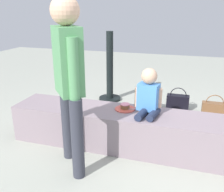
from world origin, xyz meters
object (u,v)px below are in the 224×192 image
Objects in this scene: water_bottle_far_side at (80,112)px; water_bottle_near_gift at (160,121)px; cake_plate at (125,108)px; handbag_black_leather at (178,102)px; party_cup_red at (179,122)px; gift_bag at (147,102)px; child_seated at (148,95)px; cake_box_white at (220,132)px; adult_standing at (69,72)px; handbag_brown_canvas at (214,110)px.

water_bottle_near_gift is at bearing 1.83° from water_bottle_far_side.
handbag_black_leather is (0.52, 1.21, -0.32)m from cake_plate.
gift_bag is at bearing 143.25° from party_cup_red.
child_seated is at bearing -27.87° from water_bottle_far_side.
cake_box_white is at bearing -27.17° from gift_bag.
handbag_black_leather is (0.18, 0.67, 0.03)m from water_bottle_near_gift.
water_bottle_far_side is at bearing -179.95° from cake_box_white.
handbag_black_leather is at bearing 28.75° from water_bottle_far_side.
cake_plate reaches higher than water_bottle_far_side.
adult_standing is 2.27m from handbag_brown_canvas.
cake_plate is 0.66× the size of gift_bag.
party_cup_red is at bearing 5.86° from water_bottle_far_side.
cake_plate reaches higher than handbag_black_leather.
party_cup_red is (0.31, 0.68, -0.58)m from child_seated.
child_seated reaches higher than cake_plate.
handbag_black_leather is at bearing 74.88° from water_bottle_near_gift.
gift_bag is (0.45, 1.57, -0.80)m from adult_standing.
adult_standing reaches higher than party_cup_red.
water_bottle_near_gift is (0.25, -0.47, -0.06)m from gift_bag.
water_bottle_near_gift is 1.11m from water_bottle_far_side.
gift_bag is 1.05× the size of cake_box_white.
cake_plate is at bearing -122.07° from water_bottle_near_gift.
water_bottle_near_gift is at bearing 57.40° from adult_standing.
party_cup_red is at bearing -84.91° from handbag_black_leather.
party_cup_red is at bearing -138.21° from handbag_brown_canvas.
handbag_brown_canvas is (0.45, 0.40, 0.07)m from party_cup_red.
child_seated is 1.39× the size of handbag_black_leather.
cake_plate is at bearing -94.59° from gift_bag.
gift_bag is 0.94m from handbag_brown_canvas.
adult_standing is 6.99× the size of cake_plate.
cake_plate reaches higher than party_cup_red.
party_cup_red is (0.23, 0.10, -0.04)m from water_bottle_near_gift.
adult_standing is at bearing -123.09° from cake_plate.
adult_standing is 1.81m from gift_bag.
adult_standing reaches higher than handbag_black_leather.
cake_box_white is (0.49, -0.14, 0.00)m from party_cup_red.
water_bottle_near_gift is (0.70, 1.10, -0.86)m from adult_standing.
handbag_brown_canvas reaches higher than water_bottle_near_gift.
gift_bag is 0.54m from water_bottle_near_gift.
handbag_black_leather is at bearing 66.84° from cake_plate.
party_cup_red is at bearing 48.27° from cake_plate.
cake_plate is 1.14× the size of water_bottle_far_side.
cake_plate is at bearing -131.73° from party_cup_red.
party_cup_red is (0.94, 1.20, -0.89)m from adult_standing.
handbag_black_leather is at bearing 95.09° from party_cup_red.
cake_box_white is (0.80, 0.55, -0.58)m from child_seated.
water_bottle_near_gift is at bearing 57.93° from cake_plate.
party_cup_red is 0.58m from handbag_black_leather.
gift_bag reaches higher than cake_box_white.
child_seated is at bearing 39.73° from adult_standing.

